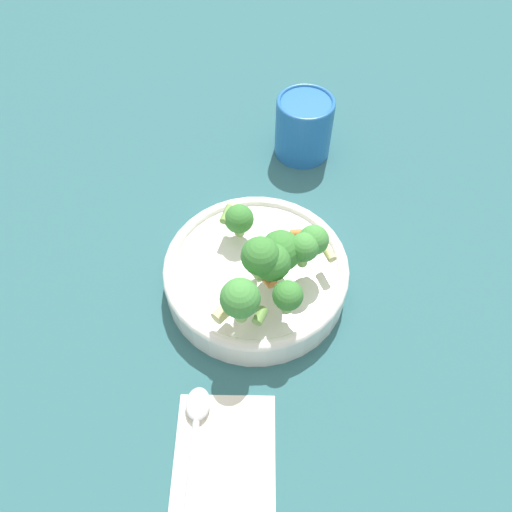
# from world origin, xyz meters

# --- Properties ---
(ground_plane) EXTENTS (3.00, 3.00, 0.00)m
(ground_plane) POSITION_xyz_m (0.00, 0.00, 0.00)
(ground_plane) COLOR #2D6066
(bowl) EXTENTS (0.22, 0.22, 0.05)m
(bowl) POSITION_xyz_m (0.00, 0.00, 0.02)
(bowl) COLOR white
(bowl) RESTS_ON ground_plane
(pasta_salad) EXTENTS (0.16, 0.16, 0.09)m
(pasta_salad) POSITION_xyz_m (0.03, -0.02, 0.09)
(pasta_salad) COLOR #8CB766
(pasta_salad) RESTS_ON bowl
(cup) EXTENTS (0.08, 0.08, 0.09)m
(cup) POSITION_xyz_m (-0.05, 0.25, 0.05)
(cup) COLOR #2366B2
(cup) RESTS_ON ground_plane
(napkin) EXTENTS (0.16, 0.19, 0.01)m
(napkin) POSITION_xyz_m (0.08, -0.21, 0.00)
(napkin) COLOR white
(napkin) RESTS_ON ground_plane
(spoon) EXTENTS (0.09, 0.16, 0.01)m
(spoon) POSITION_xyz_m (0.03, -0.20, 0.01)
(spoon) COLOR silver
(spoon) RESTS_ON napkin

